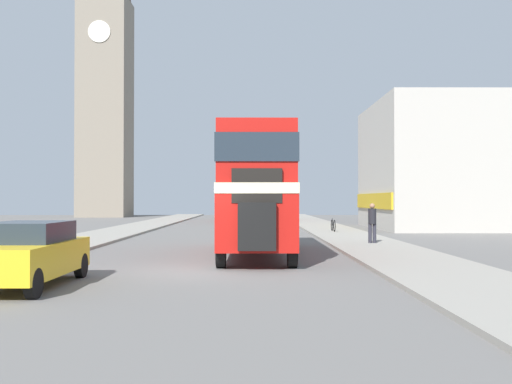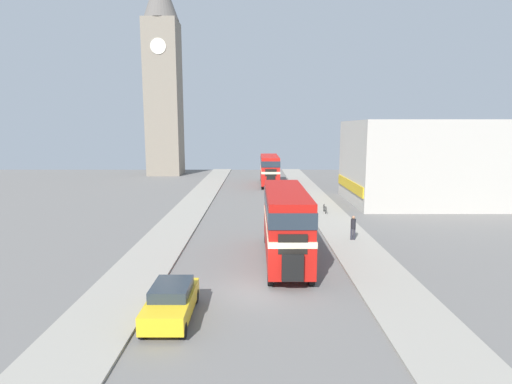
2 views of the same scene
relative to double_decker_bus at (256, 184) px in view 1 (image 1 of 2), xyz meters
The scene contains 9 objects.
ground_plane 5.70m from the double_decker_bus, 109.75° to the right, with size 120.00×120.00×0.00m, color slate.
sidewalk_right 7.39m from the double_decker_bus, 43.42° to the right, with size 3.50×120.00×0.12m.
double_decker_bus is the anchor object (origin of this frame).
bus_distant 33.43m from the double_decker_bus, 89.77° to the left, with size 2.51×10.56×4.24m.
car_parked_near 9.60m from the double_decker_bus, 125.26° to the right, with size 1.80×4.14×1.52m.
pedestrian_walking 6.86m from the double_decker_bus, 39.00° to the left, with size 0.36×0.36×1.77m.
bicycle_on_pavement 14.63m from the double_decker_bus, 70.66° to the left, with size 0.05×1.76×0.78m.
church_tower 52.31m from the double_decker_bus, 110.76° to the left, with size 5.94×5.94×34.31m.
shop_building_block 26.63m from the double_decker_bus, 47.32° to the left, with size 19.11×11.98×8.93m.
Camera 1 is at (1.60, -16.37, 2.05)m, focal length 40.00 mm.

